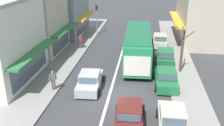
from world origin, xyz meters
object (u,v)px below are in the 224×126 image
at_px(parked_sedan_kerb_second, 166,78).
at_px(street_tree_right, 182,51).
at_px(parked_hatchback_kerb_front, 172,119).
at_px(traffic_light_downstreet, 97,15).
at_px(sedan_adjacent_lane_lead, 129,116).
at_px(pedestrian_with_handbag_near, 53,79).
at_px(parked_hatchback_kerb_third, 165,57).
at_px(parked_hatchback_kerb_rear, 160,41).
at_px(pedestrian_browsing_midblock, 81,41).
at_px(city_bus, 138,44).
at_px(sedan_behind_bus_mid, 90,81).

distance_m(parked_sedan_kerb_second, street_tree_right, 3.68).
bearing_deg(parked_sedan_kerb_second, parked_hatchback_kerb_front, -90.05).
bearing_deg(traffic_light_downstreet, parked_sedan_kerb_second, -60.50).
bearing_deg(sedan_adjacent_lane_lead, pedestrian_with_handbag_near, 148.58).
relative_size(parked_hatchback_kerb_third, pedestrian_with_handbag_near, 2.30).
relative_size(parked_hatchback_kerb_front, street_tree_right, 0.83).
height_order(parked_hatchback_kerb_rear, pedestrian_browsing_midblock, pedestrian_browsing_midblock).
distance_m(city_bus, pedestrian_with_handbag_near, 10.16).
height_order(street_tree_right, pedestrian_browsing_midblock, street_tree_right).
xyz_separation_m(city_bus, parked_hatchback_kerb_front, (2.58, -11.74, -1.17)).
height_order(parked_hatchback_kerb_front, parked_hatchback_kerb_rear, same).
xyz_separation_m(street_tree_right, pedestrian_browsing_midblock, (-10.96, 5.57, -1.03)).
distance_m(parked_hatchback_kerb_front, parked_hatchback_kerb_rear, 17.26).
relative_size(parked_hatchback_kerb_rear, pedestrian_browsing_midblock, 2.27).
bearing_deg(parked_hatchback_kerb_rear, parked_hatchback_kerb_third, -86.96).
relative_size(parked_hatchback_kerb_rear, street_tree_right, 0.83).
bearing_deg(traffic_light_downstreet, pedestrian_browsing_midblock, -95.49).
height_order(parked_hatchback_kerb_front, parked_sedan_kerb_second, parked_hatchback_kerb_front).
xyz_separation_m(parked_hatchback_kerb_front, parked_hatchback_kerb_third, (0.24, 11.39, 0.00)).
bearing_deg(traffic_light_downstreet, pedestrian_with_handbag_near, -90.89).
relative_size(pedestrian_with_handbag_near, pedestrian_browsing_midblock, 1.00).
relative_size(city_bus, sedan_adjacent_lane_lead, 2.57).
xyz_separation_m(traffic_light_downstreet, street_tree_right, (10.30, -12.46, -0.76)).
bearing_deg(parked_hatchback_kerb_third, street_tree_right, -59.58).
bearing_deg(parked_hatchback_kerb_front, pedestrian_browsing_midblock, 122.54).
xyz_separation_m(parked_sedan_kerb_second, parked_hatchback_kerb_rear, (-0.08, 11.10, 0.05)).
relative_size(parked_hatchback_kerb_third, street_tree_right, 0.84).
bearing_deg(parked_hatchback_kerb_third, sedan_behind_bus_mid, -134.33).
distance_m(city_bus, street_tree_right, 4.84).
xyz_separation_m(parked_hatchback_kerb_rear, pedestrian_browsing_midblock, (-9.35, -2.49, 0.36)).
xyz_separation_m(parked_hatchback_kerb_third, pedestrian_browsing_midblock, (-9.67, 3.38, 0.36)).
bearing_deg(pedestrian_with_handbag_near, parked_hatchback_kerb_third, 38.83).
xyz_separation_m(sedan_adjacent_lane_lead, parked_sedan_kerb_second, (2.67, 6.13, 0.00)).
distance_m(sedan_adjacent_lane_lead, parked_hatchback_kerb_front, 2.66).
distance_m(parked_hatchback_kerb_front, parked_sedan_kerb_second, 6.16).
bearing_deg(pedestrian_with_handbag_near, sedan_behind_bus_mid, 16.94).
bearing_deg(pedestrian_browsing_midblock, pedestrian_with_handbag_near, -87.95).
distance_m(parked_hatchback_kerb_rear, traffic_light_downstreet, 9.97).
relative_size(traffic_light_downstreet, street_tree_right, 0.95).
relative_size(sedan_adjacent_lane_lead, pedestrian_with_handbag_near, 2.61).
bearing_deg(parked_sedan_kerb_second, pedestrian_browsing_midblock, 137.61).
xyz_separation_m(sedan_behind_bus_mid, street_tree_right, (7.75, 4.41, 1.43)).
bearing_deg(sedan_adjacent_lane_lead, street_tree_right, 65.41).
bearing_deg(parked_hatchback_kerb_third, pedestrian_with_handbag_near, -141.17).
height_order(city_bus, parked_hatchback_kerb_rear, city_bus).
bearing_deg(street_tree_right, pedestrian_with_handbag_near, -153.50).
height_order(city_bus, sedan_adjacent_lane_lead, city_bus).
height_order(sedan_adjacent_lane_lead, pedestrian_browsing_midblock, pedestrian_browsing_midblock).
height_order(parked_hatchback_kerb_rear, traffic_light_downstreet, traffic_light_downstreet).
bearing_deg(parked_sedan_kerb_second, city_bus, 114.93).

